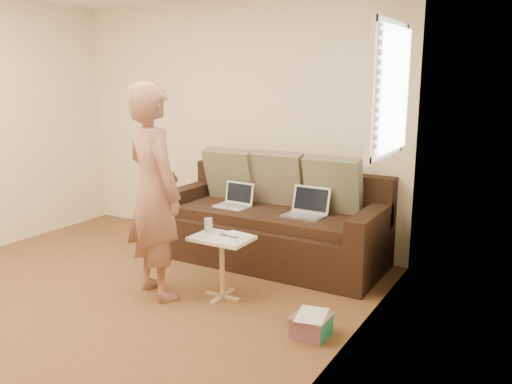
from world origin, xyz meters
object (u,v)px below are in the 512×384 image
at_px(laptop_silver, 304,217).
at_px(person, 154,192).
at_px(drinking_glass, 208,225).
at_px(striped_box, 311,325).
at_px(side_table, 222,267).
at_px(sofa, 271,220).
at_px(laptop_white, 232,207).

relative_size(laptop_silver, person, 0.21).
relative_size(drinking_glass, striped_box, 0.46).
bearing_deg(side_table, laptop_silver, 71.94).
distance_m(person, drinking_glass, 0.53).
relative_size(laptop_silver, side_table, 0.72).
xyz_separation_m(sofa, laptop_silver, (0.38, -0.07, 0.10)).
xyz_separation_m(laptop_white, striped_box, (1.40, -1.16, -0.44)).
height_order(person, striped_box, person).
distance_m(side_table, striped_box, 0.97).
bearing_deg(side_table, drinking_glass, 163.63).
relative_size(laptop_white, striped_box, 1.27).
bearing_deg(striped_box, side_table, 165.08).
bearing_deg(drinking_glass, person, -144.15).
height_order(laptop_silver, side_table, laptop_silver).
bearing_deg(laptop_white, striped_box, -36.18).
relative_size(sofa, striped_box, 8.52).
distance_m(sofa, laptop_white, 0.42).
relative_size(sofa, laptop_white, 6.70).
distance_m(laptop_white, striped_box, 1.87).
bearing_deg(side_table, person, -158.22).
height_order(laptop_white, drinking_glass, drinking_glass).
xyz_separation_m(sofa, striped_box, (0.99, -1.24, -0.34)).
bearing_deg(side_table, laptop_white, 117.85).
bearing_deg(laptop_silver, person, -125.03).
bearing_deg(sofa, side_table, -85.62).
xyz_separation_m(sofa, drinking_glass, (-0.09, -0.94, 0.16)).
bearing_deg(person, laptop_silver, -103.99).
bearing_deg(laptop_silver, sofa, 170.89).
bearing_deg(laptop_silver, side_table, -107.20).
relative_size(person, striped_box, 6.86).
distance_m(laptop_white, drinking_glass, 0.92).
bearing_deg(drinking_glass, laptop_silver, 62.00).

